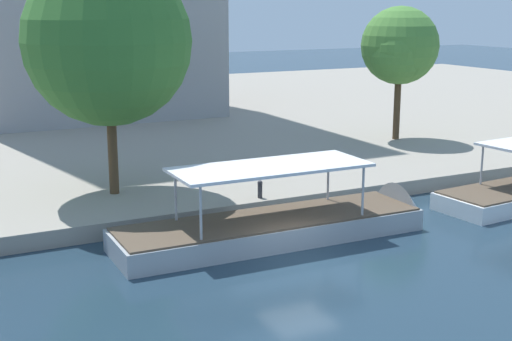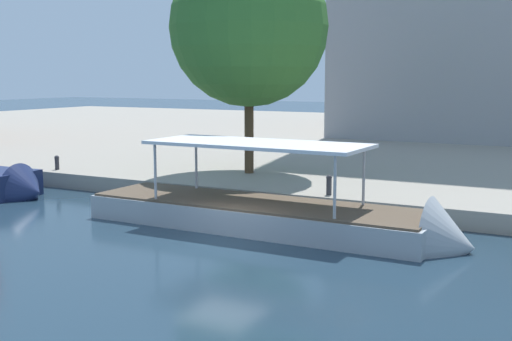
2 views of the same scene
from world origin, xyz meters
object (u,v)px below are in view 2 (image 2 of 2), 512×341
(tour_boat_2, at_px, (285,222))
(mooring_bollard_1, at_px, (57,162))
(tree_4, at_px, (245,27))
(mooring_bollard_2, at_px, (329,184))

(tour_boat_2, relative_size, mooring_bollard_1, 19.36)
(mooring_bollard_1, bearing_deg, tour_boat_2, -14.64)
(mooring_bollard_1, xyz_separation_m, tree_4, (8.88, 3.38, 6.53))
(mooring_bollard_1, distance_m, tree_4, 11.53)
(mooring_bollard_1, height_order, tree_4, tree_4)
(mooring_bollard_2, bearing_deg, tree_4, 147.84)
(mooring_bollard_2, distance_m, tree_4, 9.41)
(tour_boat_2, xyz_separation_m, mooring_bollard_1, (-14.44, 3.77, 0.79))
(tour_boat_2, relative_size, mooring_bollard_2, 17.32)
(tree_4, bearing_deg, mooring_bollard_1, -159.14)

